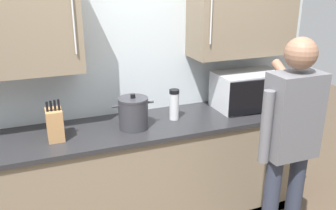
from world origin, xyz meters
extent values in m
cube|color=#B2BCC1|center=(0.00, 1.10, 1.32)|extent=(3.29, 0.10, 2.64)
cube|color=#756651|center=(-0.89, 0.89, 1.73)|extent=(0.89, 0.32, 0.73)
cylinder|color=#B7BABF|center=(-0.51, 0.71, 1.73)|extent=(0.01, 0.01, 0.44)
cube|color=#756651|center=(0.89, 0.89, 1.73)|extent=(0.89, 0.32, 0.73)
cylinder|color=#B7BABF|center=(0.51, 0.71, 1.73)|extent=(0.01, 0.01, 0.44)
cube|color=#756651|center=(0.00, 0.74, 0.44)|extent=(2.77, 0.58, 0.88)
cube|color=#232326|center=(0.00, 0.74, 0.90)|extent=(2.81, 0.62, 0.03)
cube|color=#B7BABF|center=(0.94, 0.79, 1.07)|extent=(0.59, 0.35, 0.31)
cube|color=beige|center=(0.86, 0.78, 1.07)|extent=(0.39, 0.30, 0.25)
cube|color=black|center=(1.15, 0.61, 1.07)|extent=(0.17, 0.01, 0.29)
cube|color=black|center=(0.86, 0.60, 1.07)|extent=(0.43, 0.05, 0.29)
cylinder|color=#2D2D33|center=(-0.13, 0.70, 1.03)|extent=(0.22, 0.22, 0.22)
cylinder|color=#2D2D33|center=(-0.13, 0.70, 1.15)|extent=(0.23, 0.23, 0.02)
cylinder|color=black|center=(-0.13, 0.70, 1.17)|extent=(0.04, 0.04, 0.03)
cylinder|color=#2D2D33|center=(-0.26, 0.70, 1.11)|extent=(0.05, 0.02, 0.02)
cylinder|color=#2D2D33|center=(0.01, 0.70, 1.11)|extent=(0.05, 0.02, 0.02)
cylinder|color=#B7BABF|center=(0.23, 0.75, 1.03)|extent=(0.08, 0.08, 0.22)
cylinder|color=black|center=(0.23, 0.75, 1.15)|extent=(0.08, 0.08, 0.03)
cube|color=#A37547|center=(-0.70, 0.70, 1.03)|extent=(0.11, 0.15, 0.22)
cylinder|color=black|center=(-0.74, 0.68, 1.18)|extent=(0.02, 0.02, 0.07)
cylinder|color=black|center=(-0.71, 0.68, 1.18)|extent=(0.02, 0.02, 0.07)
cylinder|color=black|center=(-0.68, 0.68, 1.18)|extent=(0.02, 0.02, 0.08)
cylinder|color=black|center=(-0.66, 0.68, 1.18)|extent=(0.02, 0.02, 0.08)
cylinder|color=#282D3D|center=(0.82, -0.05, 0.44)|extent=(0.11, 0.11, 0.89)
cube|color=#56565B|center=(0.72, -0.05, 1.17)|extent=(0.34, 0.20, 0.56)
sphere|color=brown|center=(0.72, -0.05, 1.57)|extent=(0.20, 0.20, 0.20)
cylinder|color=brown|center=(0.91, 0.20, 1.27)|extent=(0.12, 0.53, 0.31)
cylinder|color=#56565B|center=(0.52, -0.05, 1.12)|extent=(0.07, 0.07, 0.48)
camera|label=1|loc=(-0.81, -1.75, 2.01)|focal=38.53mm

